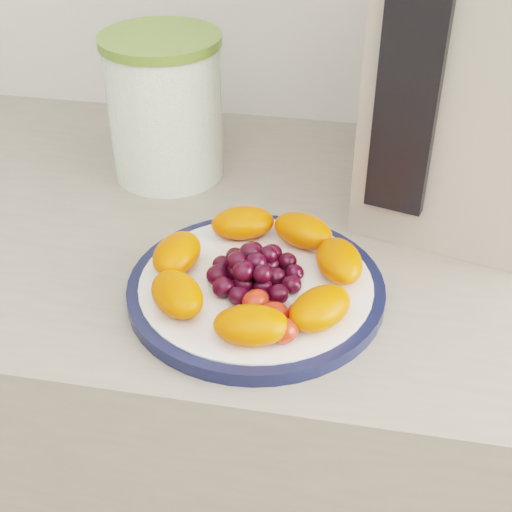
# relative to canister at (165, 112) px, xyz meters

# --- Properties ---
(counter) EXTENTS (3.50, 0.60, 0.90)m
(counter) POSITION_rel_canister_xyz_m (0.18, -0.10, -0.54)
(counter) COLOR gray
(counter) RESTS_ON floor
(cabinet_face) EXTENTS (3.48, 0.58, 0.84)m
(cabinet_face) POSITION_rel_canister_xyz_m (0.18, -0.10, -0.57)
(cabinet_face) COLOR olive
(cabinet_face) RESTS_ON floor
(plate_rim) EXTENTS (0.27, 0.27, 0.01)m
(plate_rim) POSITION_rel_canister_xyz_m (0.16, -0.24, -0.08)
(plate_rim) COLOR #121838
(plate_rim) RESTS_ON counter
(plate_face) EXTENTS (0.24, 0.24, 0.02)m
(plate_face) POSITION_rel_canister_xyz_m (0.16, -0.24, -0.08)
(plate_face) COLOR white
(plate_face) RESTS_ON counter
(canister) EXTENTS (0.16, 0.16, 0.17)m
(canister) POSITION_rel_canister_xyz_m (0.00, 0.00, 0.00)
(canister) COLOR #3C6F20
(canister) RESTS_ON counter
(canister_lid) EXTENTS (0.17, 0.17, 0.01)m
(canister_lid) POSITION_rel_canister_xyz_m (-0.00, 0.00, 0.09)
(canister_lid) COLOR olive
(canister_lid) RESTS_ON canister
(appliance_body) EXTENTS (0.28, 0.34, 0.37)m
(appliance_body) POSITION_rel_canister_xyz_m (0.39, 0.01, 0.10)
(appliance_body) COLOR #ACA293
(appliance_body) RESTS_ON counter
(appliance_panel) EXTENTS (0.07, 0.04, 0.27)m
(appliance_panel) POSITION_rel_canister_xyz_m (0.30, -0.12, 0.10)
(appliance_panel) COLOR black
(appliance_panel) RESTS_ON appliance_body
(fruit_plate) EXTENTS (0.23, 0.23, 0.04)m
(fruit_plate) POSITION_rel_canister_xyz_m (0.17, -0.24, -0.05)
(fruit_plate) COLOR #F44300
(fruit_plate) RESTS_ON plate_face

